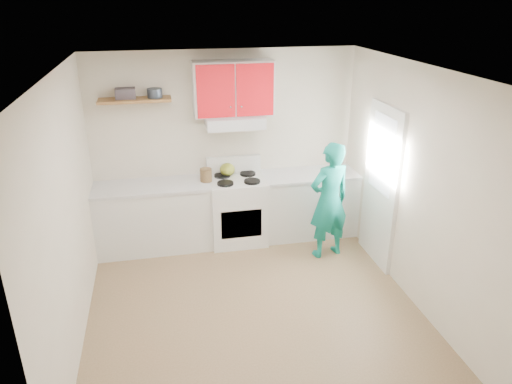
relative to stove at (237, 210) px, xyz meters
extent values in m
plane|color=brown|center=(-0.10, -1.57, -0.46)|extent=(3.80, 3.80, 0.00)
cube|color=white|center=(-0.10, -1.57, 2.14)|extent=(3.60, 3.80, 0.04)
cube|color=beige|center=(-0.10, 0.32, 0.84)|extent=(3.60, 0.04, 2.60)
cube|color=beige|center=(-0.10, -3.47, 0.84)|extent=(3.60, 0.04, 2.60)
cube|color=beige|center=(-1.90, -1.57, 0.84)|extent=(0.04, 3.80, 2.60)
cube|color=beige|center=(1.70, -1.57, 0.84)|extent=(0.04, 3.80, 2.60)
cube|color=white|center=(1.68, -0.88, 0.56)|extent=(0.05, 0.85, 2.05)
cube|color=white|center=(1.65, -0.88, 0.99)|extent=(0.01, 0.55, 0.95)
cube|color=silver|center=(-1.14, 0.02, -0.01)|extent=(1.52, 0.60, 0.90)
cube|color=silver|center=(1.04, 0.02, -0.01)|extent=(1.32, 0.60, 0.90)
cube|color=white|center=(0.00, 0.00, 0.00)|extent=(0.76, 0.65, 0.92)
cube|color=silver|center=(0.00, 0.10, 1.24)|extent=(0.76, 0.44, 0.15)
cube|color=red|center=(0.00, 0.16, 1.66)|extent=(1.02, 0.33, 0.70)
cube|color=brown|center=(-1.25, 0.18, 1.56)|extent=(0.90, 0.30, 0.04)
cube|color=#443C44|center=(-1.36, 0.20, 1.64)|extent=(0.25, 0.18, 0.13)
cylinder|color=#333D4C|center=(-1.00, 0.17, 1.64)|extent=(0.25, 0.25, 0.12)
ellipsoid|color=olive|center=(-0.10, 0.17, 0.55)|extent=(0.27, 0.27, 0.18)
cylinder|color=brown|center=(-0.41, 0.02, 0.54)|extent=(0.16, 0.16, 0.19)
cube|color=olive|center=(0.76, 0.02, 0.45)|extent=(0.37, 0.30, 0.02)
cube|color=red|center=(1.48, -0.03, 0.44)|extent=(0.39, 0.35, 0.01)
imported|color=#0E8273|center=(1.09, -0.65, 0.32)|extent=(0.64, 0.50, 1.57)
camera|label=1|loc=(-0.99, -5.96, 2.80)|focal=33.53mm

